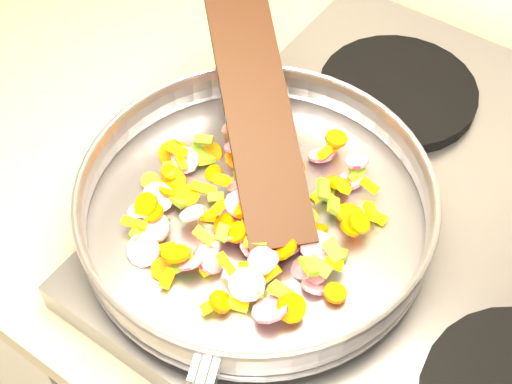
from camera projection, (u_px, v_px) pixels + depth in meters
The scene contains 6 objects.
cooktop at pixel (447, 239), 0.76m from camera, with size 0.60×0.60×0.04m, color #939399.
grate_fl at pixel (264, 251), 0.72m from camera, with size 0.19×0.19×0.02m, color black.
grate_bl at pixel (398, 91), 0.86m from camera, with size 0.19×0.19×0.02m, color black.
saute_pan at pixel (255, 203), 0.71m from camera, with size 0.39×0.54×0.05m.
vegetable_heap at pixel (249, 209), 0.71m from camera, with size 0.27×0.26×0.05m.
wooden_spatula at pixel (257, 110), 0.73m from camera, with size 0.30×0.07×0.01m, color black.
Camera 1 is at (-0.62, 1.20, 1.55)m, focal length 50.00 mm.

